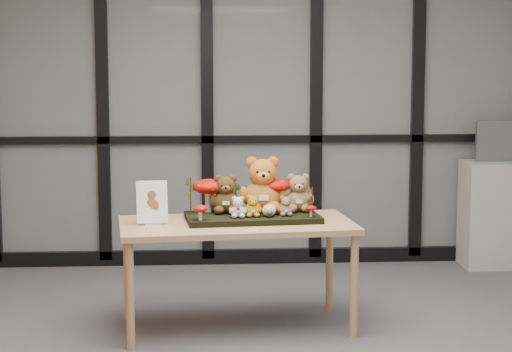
{
  "coord_description": "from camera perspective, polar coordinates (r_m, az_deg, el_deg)",
  "views": [
    {
      "loc": [
        -0.54,
        -5.14,
        1.78
      ],
      "look_at": [
        -0.17,
        0.6,
        0.99
      ],
      "focal_mm": 65.0,
      "sensor_mm": 36.0,
      "label": 1
    }
  ],
  "objects": [
    {
      "name": "diorama_tray",
      "position": [
        5.96,
        -0.21,
        -2.57
      ],
      "size": [
        0.89,
        0.51,
        0.04
      ],
      "primitive_type": "cube",
      "rotation": [
        0.0,
        0.0,
        0.1
      ],
      "color": "black",
      "rests_on": "display_table"
    },
    {
      "name": "sprig_green_far_left",
      "position": [
        6.0,
        -4.04,
        -1.21
      ],
      "size": [
        0.05,
        0.05,
        0.23
      ],
      "primitive_type": null,
      "color": "#1D3B0D",
      "rests_on": "diorama_tray"
    },
    {
      "name": "bear_small_yellow",
      "position": [
        5.87,
        -0.2,
        -1.78
      ],
      "size": [
        0.13,
        0.12,
        0.15
      ],
      "primitive_type": null,
      "rotation": [
        0.0,
        0.0,
        0.1
      ],
      "color": "#AE8012",
      "rests_on": "diorama_tray"
    },
    {
      "name": "bear_white_bow",
      "position": [
        5.85,
        -1.12,
        -1.84
      ],
      "size": [
        0.12,
        0.11,
        0.15
      ],
      "primitive_type": null,
      "rotation": [
        0.0,
        0.0,
        0.1
      ],
      "color": "silver",
      "rests_on": "diorama_tray"
    },
    {
      "name": "plush_cream_hedgehog",
      "position": [
        5.88,
        0.8,
        -2.1
      ],
      "size": [
        0.07,
        0.07,
        0.09
      ],
      "primitive_type": null,
      "rotation": [
        0.0,
        0.0,
        0.1
      ],
      "color": "beige",
      "rests_on": "diorama_tray"
    },
    {
      "name": "mushroom_back_right",
      "position": [
        6.08,
        1.12,
        -1.03
      ],
      "size": [
        0.22,
        0.22,
        0.24
      ],
      "primitive_type": null,
      "color": "#980C04",
      "rests_on": "diorama_tray"
    },
    {
      "name": "label_card",
      "position": [
        5.61,
        -0.29,
        -3.39
      ],
      "size": [
        0.08,
        0.03,
        0.0
      ],
      "primitive_type": "cube",
      "color": "white",
      "rests_on": "display_table"
    },
    {
      "name": "sign_holder",
      "position": [
        5.84,
        -6.42,
        -1.75
      ],
      "size": [
        0.2,
        0.08,
        0.28
      ],
      "rotation": [
        0.0,
        0.0,
        0.14
      ],
      "color": "silver",
      "rests_on": "display_table"
    },
    {
      "name": "mushroom_front_right",
      "position": [
        5.88,
        3.4,
        -2.14
      ],
      "size": [
        0.07,
        0.07,
        0.08
      ],
      "primitive_type": null,
      "color": "#980C04",
      "rests_on": "diorama_tray"
    },
    {
      "name": "bear_pooh_yellow",
      "position": [
        6.03,
        0.39,
        -0.34
      ],
      "size": [
        0.33,
        0.31,
        0.4
      ],
      "primitive_type": null,
      "rotation": [
        0.0,
        0.0,
        0.1
      ],
      "color": "#BF6720",
      "rests_on": "diorama_tray"
    },
    {
      "name": "bear_brown_medium",
      "position": [
        6.01,
        -1.89,
        -0.99
      ],
      "size": [
        0.23,
        0.21,
        0.27
      ],
      "primitive_type": null,
      "rotation": [
        0.0,
        0.0,
        0.1
      ],
      "color": "#452E14",
      "rests_on": "diorama_tray"
    },
    {
      "name": "bear_beige_small",
      "position": [
        5.91,
        1.86,
        -1.78
      ],
      "size": [
        0.12,
        0.11,
        0.14
      ],
      "primitive_type": null,
      "rotation": [
        0.0,
        0.0,
        0.1
      ],
      "color": "#866648",
      "rests_on": "diorama_tray"
    },
    {
      "name": "sprig_green_centre",
      "position": [
        6.09,
        -1.24,
        -1.3
      ],
      "size": [
        0.05,
        0.05,
        0.18
      ],
      "primitive_type": null,
      "color": "#1D3B0D",
      "rests_on": "diorama_tray"
    },
    {
      "name": "glass_partition",
      "position": [
        7.64,
        0.36,
        5.03
      ],
      "size": [
        4.9,
        0.06,
        2.78
      ],
      "color": "#2D383F",
      "rests_on": "floor"
    },
    {
      "name": "room_shell",
      "position": [
        5.17,
        2.32,
        6.66
      ],
      "size": [
        5.0,
        5.0,
        5.0
      ],
      "color": "beige",
      "rests_on": "floor"
    },
    {
      "name": "mushroom_back_left",
      "position": [
        6.05,
        -2.93,
        -1.09
      ],
      "size": [
        0.21,
        0.21,
        0.24
      ],
      "primitive_type": null,
      "color": "#980C04",
      "rests_on": "diorama_tray"
    },
    {
      "name": "cabinet",
      "position": [
        7.91,
        14.93,
        -2.28
      ],
      "size": [
        0.66,
        0.38,
        0.87
      ],
      "primitive_type": "cube",
      "color": "#ADA79A",
      "rests_on": "floor"
    },
    {
      "name": "display_table",
      "position": [
        5.9,
        -1.19,
        -3.51
      ],
      "size": [
        1.54,
        0.88,
        0.69
      ],
      "rotation": [
        0.0,
        0.0,
        0.1
      ],
      "color": "tan",
      "rests_on": "floor"
    },
    {
      "name": "monitor",
      "position": [
        7.85,
        15.04,
        2.09
      ],
      "size": [
        0.47,
        0.05,
        0.33
      ],
      "color": "#4F5257",
      "rests_on": "cabinet"
    },
    {
      "name": "sprig_dry_mid_right",
      "position": [
        6.0,
        3.48,
        -1.49
      ],
      "size": [
        0.05,
        0.05,
        0.17
      ],
      "primitive_type": null,
      "color": "brown",
      "rests_on": "diorama_tray"
    },
    {
      "name": "sprig_dry_far_right",
      "position": [
        6.09,
        2.89,
        -1.01
      ],
      "size": [
        0.05,
        0.05,
        0.25
      ],
      "primitive_type": null,
      "color": "brown",
      "rests_on": "diorama_tray"
    },
    {
      "name": "mushroom_front_left",
      "position": [
        5.76,
        -3.45,
        -2.22
      ],
      "size": [
        0.1,
        0.1,
        0.11
      ],
      "primitive_type": null,
      "color": "#980C04",
      "rests_on": "diorama_tray"
    },
    {
      "name": "bear_tan_back",
      "position": [
        6.07,
        2.61,
        -0.9
      ],
      "size": [
        0.23,
        0.21,
        0.27
      ],
      "primitive_type": null,
      "rotation": [
        0.0,
        0.0,
        0.1
      ],
      "color": "olive",
      "rests_on": "diorama_tray"
    },
    {
      "name": "sprig_green_mid_left",
      "position": [
        6.06,
        -2.47,
        -1.3
      ],
      "size": [
        0.05,
        0.05,
        0.19
      ],
      "primitive_type": null,
      "color": "#1D3B0D",
      "rests_on": "diorama_tray"
    }
  ]
}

